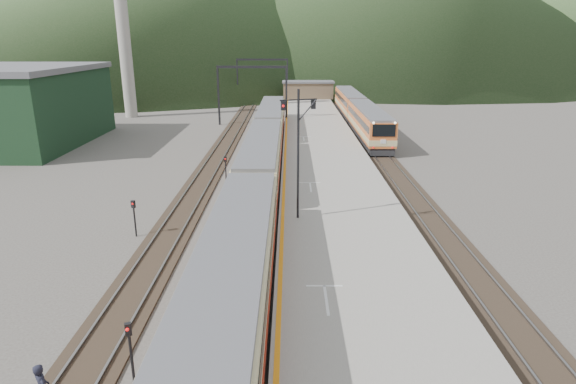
{
  "coord_description": "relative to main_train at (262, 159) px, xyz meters",
  "views": [
    {
      "loc": [
        2.28,
        -11.68,
        11.34
      ],
      "look_at": [
        2.16,
        17.69,
        2.0
      ],
      "focal_mm": 30.0,
      "sensor_mm": 36.0,
      "label": 1
    }
  ],
  "objects": [
    {
      "name": "short_signal_c",
      "position": [
        -6.98,
        -11.36,
        -0.56
      ],
      "size": [
        0.27,
        0.23,
        2.27
      ],
      "color": "black",
      "rests_on": "ground"
    },
    {
      "name": "second_train",
      "position": [
        11.5,
        27.31,
        -0.11
      ],
      "size": [
        2.76,
        37.55,
        3.36
      ],
      "color": "orange",
      "rests_on": "track_second"
    },
    {
      "name": "short_signal_a",
      "position": [
        -3.15,
        -24.19,
        -0.56
      ],
      "size": [
        0.26,
        0.23,
        2.27
      ],
      "color": "black",
      "rests_on": "ground"
    },
    {
      "name": "short_signal_b",
      "position": [
        -2.97,
        -0.18,
        -0.56
      ],
      "size": [
        0.25,
        0.21,
        2.27
      ],
      "color": "black",
      "rests_on": "ground"
    },
    {
      "name": "warehouse",
      "position": [
        -28.0,
        15.52,
        2.29
      ],
      "size": [
        14.5,
        20.5,
        8.6
      ],
      "color": "black",
      "rests_on": "ground"
    },
    {
      "name": "platform",
      "position": [
        5.6,
        11.52,
        -1.53
      ],
      "size": [
        8.0,
        100.0,
        1.0
      ],
      "primitive_type": "cube",
      "color": "gray",
      "rests_on": "ground"
    },
    {
      "name": "gantry_near",
      "position": [
        -2.85,
        28.52,
        3.56
      ],
      "size": [
        9.55,
        0.25,
        8.0
      ],
      "color": "black",
      "rests_on": "ground"
    },
    {
      "name": "track_second",
      "position": [
        11.5,
        13.52,
        -1.96
      ],
      "size": [
        2.6,
        200.0,
        0.23
      ],
      "color": "black",
      "rests_on": "ground"
    },
    {
      "name": "main_train",
      "position": [
        0.0,
        0.0,
        0.0
      ],
      "size": [
        2.94,
        60.37,
        3.59
      ],
      "color": "#CABA7F",
      "rests_on": "track_main"
    },
    {
      "name": "track_far",
      "position": [
        -5.0,
        13.52,
        -1.96
      ],
      "size": [
        2.6,
        200.0,
        0.23
      ],
      "color": "black",
      "rests_on": "ground"
    },
    {
      "name": "smokestack",
      "position": [
        -22.0,
        35.52,
        12.97
      ],
      "size": [
        1.8,
        1.8,
        30.0
      ],
      "primitive_type": "cylinder",
      "color": "#9E998E",
      "rests_on": "ground"
    },
    {
      "name": "signal_mast",
      "position": [
        2.76,
        -10.78,
        3.63
      ],
      "size": [
        2.11,
        0.81,
        7.69
      ],
      "color": "black",
      "rests_on": "platform"
    },
    {
      "name": "hill_c",
      "position": [
        110.0,
        183.52,
        22.97
      ],
      "size": [
        160.0,
        160.0,
        50.0
      ],
      "primitive_type": "cone",
      "color": "#2D4E23",
      "rests_on": "ground"
    },
    {
      "name": "gantry_far",
      "position": [
        -2.85,
        53.52,
        3.56
      ],
      "size": [
        9.55,
        0.25,
        8.0
      ],
      "color": "black",
      "rests_on": "ground"
    },
    {
      "name": "station_shed",
      "position": [
        5.6,
        51.52,
        0.54
      ],
      "size": [
        9.4,
        4.4,
        3.1
      ],
      "color": "brown",
      "rests_on": "platform"
    },
    {
      "name": "hill_d",
      "position": [
        -120.0,
        213.52,
        25.47
      ],
      "size": [
        200.0,
        200.0,
        55.0
      ],
      "primitive_type": "cone",
      "color": "#2D4E23",
      "rests_on": "ground"
    },
    {
      "name": "track_main",
      "position": [
        0.0,
        13.52,
        -1.96
      ],
      "size": [
        2.6,
        200.0,
        0.23
      ],
      "color": "black",
      "rests_on": "ground"
    }
  ]
}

